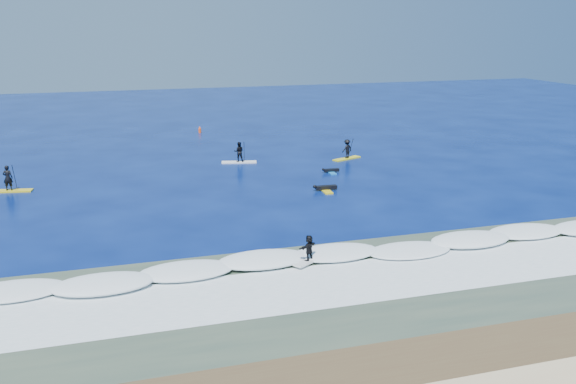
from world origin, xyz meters
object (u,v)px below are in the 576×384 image
object	(u,v)px
sup_paddler_right	(347,150)
marker_buoy	(200,130)
prone_paddler_far	(331,171)
wave_surfer	(309,249)
sup_paddler_left	(8,182)
prone_paddler_near	(325,188)
sup_paddler_center	(239,154)

from	to	relation	value
sup_paddler_right	marker_buoy	size ratio (longest dim) A/B	3.93
prone_paddler_far	wave_surfer	size ratio (longest dim) A/B	0.95
sup_paddler_left	prone_paddler_far	xyz separation A→B (m)	(24.77, -1.29, -0.58)
sup_paddler_right	prone_paddler_far	bearing A→B (deg)	-149.97
prone_paddler_near	sup_paddler_center	bearing A→B (deg)	21.90
sup_paddler_left	prone_paddler_near	distance (m)	23.27
wave_surfer	prone_paddler_near	bearing A→B (deg)	33.71
sup_paddler_center	sup_paddler_right	world-z (taller)	sup_paddler_center
sup_paddler_center	sup_paddler_right	xyz separation A→B (m)	(9.69, -1.41, 0.01)
sup_paddler_right	marker_buoy	bearing A→B (deg)	96.34
marker_buoy	wave_surfer	bearing A→B (deg)	-91.90
prone_paddler_far	sup_paddler_left	bearing A→B (deg)	89.90
sup_paddler_center	marker_buoy	size ratio (longest dim) A/B	4.12
sup_paddler_right	prone_paddler_far	distance (m)	5.68
marker_buoy	sup_paddler_center	bearing A→B (deg)	-87.53
sup_paddler_left	wave_surfer	bearing A→B (deg)	-40.70
prone_paddler_far	marker_buoy	distance (m)	23.50
sup_paddler_right	sup_paddler_center	bearing A→B (deg)	147.85
sup_paddler_left	prone_paddler_far	bearing A→B (deg)	7.55
sup_paddler_right	wave_surfer	size ratio (longest dim) A/B	1.53
sup_paddler_right	prone_paddler_near	distance (m)	11.44
prone_paddler_near	sup_paddler_right	bearing A→B (deg)	-27.65
prone_paddler_near	prone_paddler_far	distance (m)	5.84
sup_paddler_center	marker_buoy	distance (m)	16.46
prone_paddler_far	wave_surfer	bearing A→B (deg)	158.91
sup_paddler_center	marker_buoy	xyz separation A→B (m)	(-0.71, 16.44, -0.47)
prone_paddler_near	wave_surfer	size ratio (longest dim) A/B	1.18
sup_paddler_left	prone_paddler_near	world-z (taller)	sup_paddler_left
prone_paddler_near	wave_surfer	xyz separation A→B (m)	(-5.99, -13.73, 0.65)
prone_paddler_far	wave_surfer	xyz separation A→B (m)	(-8.45, -19.02, 0.68)
sup_paddler_right	wave_surfer	xyz separation A→B (m)	(-11.77, -23.58, 0.00)
sup_paddler_right	prone_paddler_near	xyz separation A→B (m)	(-5.78, -9.85, -0.65)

